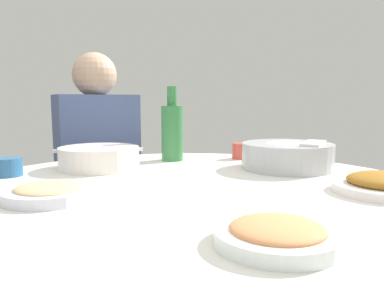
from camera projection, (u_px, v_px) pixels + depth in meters
The scene contains 10 objects.
round_dining_table at pixel (191, 246), 0.95m from camera, with size 1.28×1.28×0.77m.
rice_bowl at pixel (287, 155), 1.20m from camera, with size 0.28×0.28×0.09m.
soup_bowl at pixel (99, 158), 1.21m from camera, with size 0.25×0.27×0.07m.
dish_shrimp at pixel (277, 234), 0.57m from camera, with size 0.19×0.19×0.04m.
dish_noodles at pixel (50, 192), 0.84m from camera, with size 0.20×0.20×0.04m.
green_bottle at pixel (172, 131), 1.37m from camera, with size 0.08×0.08×0.26m.
tea_cup_far at pixel (240, 151), 1.42m from camera, with size 0.06×0.06×0.06m, color #C9453B.
tea_cup_side at pixel (8, 167), 1.09m from camera, with size 0.08×0.08×0.05m, color #2A6093.
stool_for_diner_left at pixel (101, 268), 1.77m from camera, with size 0.32×0.32×0.43m, color brown.
diner_left at pixel (97, 154), 1.70m from camera, with size 0.46×0.46×0.76m.
Camera 1 is at (0.91, 0.12, 0.99)m, focal length 35.82 mm.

